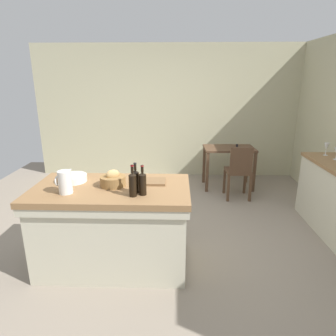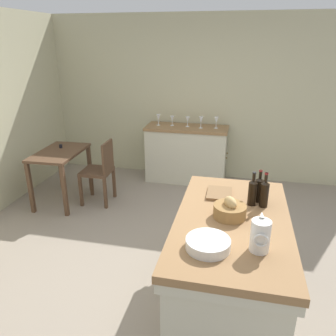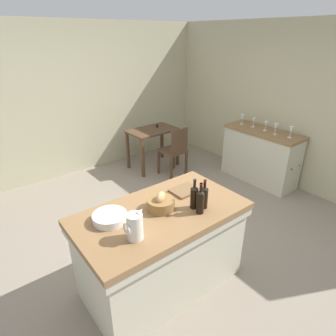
{
  "view_description": "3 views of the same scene",
  "coord_description": "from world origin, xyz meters",
  "px_view_note": "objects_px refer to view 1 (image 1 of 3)",
  "views": [
    {
      "loc": [
        0.17,
        -3.37,
        1.95
      ],
      "look_at": [
        0.06,
        0.08,
        0.89
      ],
      "focal_mm": 31.35,
      "sensor_mm": 36.0,
      "label": 1
    },
    {
      "loc": [
        -2.84,
        -0.59,
        2.2
      ],
      "look_at": [
        0.22,
        0.09,
        0.99
      ],
      "focal_mm": 35.58,
      "sensor_mm": 36.0,
      "label": 2
    },
    {
      "loc": [
        -1.81,
        -2.38,
        2.38
      ],
      "look_at": [
        0.18,
        0.16,
        0.85
      ],
      "focal_mm": 30.51,
      "sensor_mm": 36.0,
      "label": 3
    }
  ],
  "objects_px": {
    "island_table": "(113,223)",
    "cutting_board": "(152,182)",
    "writing_desk": "(229,154)",
    "wash_bowl": "(73,178)",
    "pitcher": "(65,182)",
    "wine_bottle_amber": "(136,181)",
    "wine_bottle_dark": "(143,183)",
    "wooden_chair": "(239,170)",
    "bread_basket": "(113,180)",
    "wine_bottle_green": "(133,184)",
    "wine_glass_far_right": "(326,147)"
  },
  "relations": [
    {
      "from": "cutting_board",
      "to": "wine_glass_far_right",
      "type": "relative_size",
      "value": 1.59
    },
    {
      "from": "wooden_chair",
      "to": "pitcher",
      "type": "bearing_deg",
      "value": -135.41
    },
    {
      "from": "wooden_chair",
      "to": "wine_glass_far_right",
      "type": "height_order",
      "value": "wine_glass_far_right"
    },
    {
      "from": "wooden_chair",
      "to": "bread_basket",
      "type": "distance_m",
      "value": 2.53
    },
    {
      "from": "pitcher",
      "to": "wine_bottle_dark",
      "type": "xyz_separation_m",
      "value": [
        0.74,
        -0.01,
        0.0
      ]
    },
    {
      "from": "writing_desk",
      "to": "wine_glass_far_right",
      "type": "relative_size",
      "value": 5.17
    },
    {
      "from": "cutting_board",
      "to": "wine_bottle_dark",
      "type": "height_order",
      "value": "wine_bottle_dark"
    },
    {
      "from": "wooden_chair",
      "to": "wine_bottle_amber",
      "type": "height_order",
      "value": "wine_bottle_amber"
    },
    {
      "from": "wooden_chair",
      "to": "wine_bottle_amber",
      "type": "distance_m",
      "value": 2.52
    },
    {
      "from": "writing_desk",
      "to": "wine_glass_far_right",
      "type": "bearing_deg",
      "value": -44.9
    },
    {
      "from": "pitcher",
      "to": "bread_basket",
      "type": "height_order",
      "value": "pitcher"
    },
    {
      "from": "bread_basket",
      "to": "island_table",
      "type": "bearing_deg",
      "value": -121.23
    },
    {
      "from": "wine_bottle_amber",
      "to": "wine_bottle_dark",
      "type": "bearing_deg",
      "value": -36.92
    },
    {
      "from": "writing_desk",
      "to": "wine_bottle_amber",
      "type": "bearing_deg",
      "value": -117.45
    },
    {
      "from": "wine_bottle_amber",
      "to": "wine_glass_far_right",
      "type": "distance_m",
      "value": 2.87
    },
    {
      "from": "wine_bottle_green",
      "to": "wine_glass_far_right",
      "type": "height_order",
      "value": "wine_bottle_green"
    },
    {
      "from": "island_table",
      "to": "bread_basket",
      "type": "xyz_separation_m",
      "value": [
        0.02,
        0.03,
        0.47
      ]
    },
    {
      "from": "bread_basket",
      "to": "wine_bottle_green",
      "type": "relative_size",
      "value": 0.85
    },
    {
      "from": "wooden_chair",
      "to": "wine_bottle_amber",
      "type": "xyz_separation_m",
      "value": [
        -1.42,
        -2.02,
        0.52
      ]
    },
    {
      "from": "writing_desk",
      "to": "wine_bottle_amber",
      "type": "distance_m",
      "value": 2.93
    },
    {
      "from": "pitcher",
      "to": "wine_bottle_amber",
      "type": "xyz_separation_m",
      "value": [
        0.67,
        0.04,
        0.01
      ]
    },
    {
      "from": "island_table",
      "to": "pitcher",
      "type": "distance_m",
      "value": 0.68
    },
    {
      "from": "writing_desk",
      "to": "bread_basket",
      "type": "distance_m",
      "value": 2.91
    },
    {
      "from": "writing_desk",
      "to": "wash_bowl",
      "type": "distance_m",
      "value": 3.09
    },
    {
      "from": "wine_bottle_green",
      "to": "bread_basket",
      "type": "bearing_deg",
      "value": 132.52
    },
    {
      "from": "pitcher",
      "to": "wine_glass_far_right",
      "type": "relative_size",
      "value": 1.49
    },
    {
      "from": "island_table",
      "to": "wooden_chair",
      "type": "height_order",
      "value": "wooden_chair"
    },
    {
      "from": "wooden_chair",
      "to": "wine_bottle_green",
      "type": "height_order",
      "value": "wine_bottle_green"
    },
    {
      "from": "wooden_chair",
      "to": "pitcher",
      "type": "relative_size",
      "value": 3.45
    },
    {
      "from": "island_table",
      "to": "cutting_board",
      "type": "height_order",
      "value": "cutting_board"
    },
    {
      "from": "cutting_board",
      "to": "wash_bowl",
      "type": "bearing_deg",
      "value": 179.16
    },
    {
      "from": "island_table",
      "to": "pitcher",
      "type": "height_order",
      "value": "pitcher"
    },
    {
      "from": "wash_bowl",
      "to": "writing_desk",
      "type": "bearing_deg",
      "value": 47.99
    },
    {
      "from": "wine_bottle_dark",
      "to": "pitcher",
      "type": "bearing_deg",
      "value": 178.86
    },
    {
      "from": "wine_bottle_dark",
      "to": "wine_bottle_amber",
      "type": "xyz_separation_m",
      "value": [
        -0.07,
        0.06,
        0.0
      ]
    },
    {
      "from": "island_table",
      "to": "wine_glass_far_right",
      "type": "bearing_deg",
      "value": 25.13
    },
    {
      "from": "pitcher",
      "to": "wine_bottle_green",
      "type": "xyz_separation_m",
      "value": [
        0.66,
        -0.06,
        0.01
      ]
    },
    {
      "from": "cutting_board",
      "to": "wine_bottle_amber",
      "type": "relative_size",
      "value": 0.95
    },
    {
      "from": "wine_bottle_dark",
      "to": "wine_bottle_amber",
      "type": "relative_size",
      "value": 0.98
    },
    {
      "from": "wash_bowl",
      "to": "wine_glass_far_right",
      "type": "relative_size",
      "value": 1.7
    },
    {
      "from": "bread_basket",
      "to": "wine_bottle_dark",
      "type": "relative_size",
      "value": 0.89
    },
    {
      "from": "wooden_chair",
      "to": "bread_basket",
      "type": "xyz_separation_m",
      "value": [
        -1.67,
        -1.84,
        0.46
      ]
    },
    {
      "from": "bread_basket",
      "to": "wine_bottle_green",
      "type": "height_order",
      "value": "wine_bottle_green"
    },
    {
      "from": "wash_bowl",
      "to": "bread_basket",
      "type": "relative_size",
      "value": 1.17
    },
    {
      "from": "pitcher",
      "to": "wine_bottle_amber",
      "type": "relative_size",
      "value": 0.89
    },
    {
      "from": "cutting_board",
      "to": "wine_glass_far_right",
      "type": "bearing_deg",
      "value": 26.24
    },
    {
      "from": "island_table",
      "to": "wash_bowl",
      "type": "distance_m",
      "value": 0.65
    },
    {
      "from": "island_table",
      "to": "wash_bowl",
      "type": "relative_size",
      "value": 5.31
    },
    {
      "from": "writing_desk",
      "to": "wash_bowl",
      "type": "height_order",
      "value": "wash_bowl"
    },
    {
      "from": "island_table",
      "to": "pitcher",
      "type": "relative_size",
      "value": 6.05
    }
  ]
}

